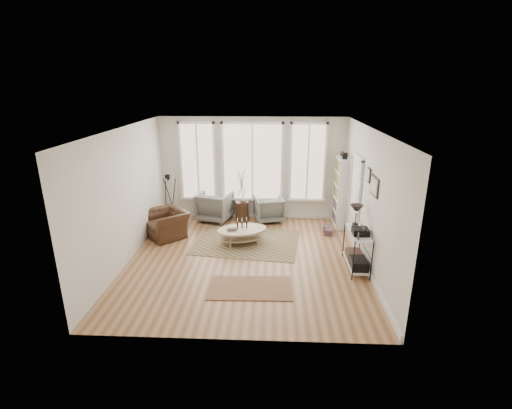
{
  "coord_description": "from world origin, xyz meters",
  "views": [
    {
      "loc": [
        0.58,
        -7.52,
        3.81
      ],
      "look_at": [
        0.2,
        0.6,
        1.1
      ],
      "focal_mm": 26.0,
      "sensor_mm": 36.0,
      "label": 1
    }
  ],
  "objects_px": {
    "bookcase": "(341,192)",
    "low_shelf": "(357,246)",
    "armchair_left": "(215,206)",
    "armchair_right": "(269,209)",
    "side_table": "(242,195)",
    "coffee_table": "(242,232)",
    "accent_chair": "(166,224)"
  },
  "relations": [
    {
      "from": "bookcase",
      "to": "low_shelf",
      "type": "xyz_separation_m",
      "value": [
        -0.06,
        -2.52,
        -0.44
      ]
    },
    {
      "from": "bookcase",
      "to": "low_shelf",
      "type": "relative_size",
      "value": 1.58
    },
    {
      "from": "armchair_left",
      "to": "accent_chair",
      "type": "xyz_separation_m",
      "value": [
        -1.08,
        -1.23,
        -0.08
      ]
    },
    {
      "from": "accent_chair",
      "to": "side_table",
      "type": "bearing_deg",
      "value": 80.25
    },
    {
      "from": "bookcase",
      "to": "coffee_table",
      "type": "relative_size",
      "value": 1.47
    },
    {
      "from": "coffee_table",
      "to": "armchair_right",
      "type": "height_order",
      "value": "armchair_right"
    },
    {
      "from": "side_table",
      "to": "accent_chair",
      "type": "bearing_deg",
      "value": -146.53
    },
    {
      "from": "side_table",
      "to": "accent_chair",
      "type": "height_order",
      "value": "side_table"
    },
    {
      "from": "coffee_table",
      "to": "armchair_right",
      "type": "bearing_deg",
      "value": 68.27
    },
    {
      "from": "low_shelf",
      "to": "side_table",
      "type": "bearing_deg",
      "value": 134.16
    },
    {
      "from": "armchair_left",
      "to": "armchair_right",
      "type": "relative_size",
      "value": 1.17
    },
    {
      "from": "bookcase",
      "to": "armchair_left",
      "type": "relative_size",
      "value": 2.27
    },
    {
      "from": "bookcase",
      "to": "low_shelf",
      "type": "height_order",
      "value": "bookcase"
    },
    {
      "from": "armchair_left",
      "to": "armchair_right",
      "type": "distance_m",
      "value": 1.54
    },
    {
      "from": "armchair_left",
      "to": "accent_chair",
      "type": "height_order",
      "value": "armchair_left"
    },
    {
      "from": "armchair_right",
      "to": "coffee_table",
      "type": "bearing_deg",
      "value": 53.53
    },
    {
      "from": "accent_chair",
      "to": "armchair_right",
      "type": "bearing_deg",
      "value": 71.85
    },
    {
      "from": "low_shelf",
      "to": "accent_chair",
      "type": "xyz_separation_m",
      "value": [
        -4.52,
        1.52,
        -0.17
      ]
    },
    {
      "from": "bookcase",
      "to": "armchair_left",
      "type": "bearing_deg",
      "value": 176.32
    },
    {
      "from": "bookcase",
      "to": "armchair_right",
      "type": "distance_m",
      "value": 2.06
    },
    {
      "from": "armchair_left",
      "to": "side_table",
      "type": "height_order",
      "value": "side_table"
    },
    {
      "from": "armchair_left",
      "to": "side_table",
      "type": "bearing_deg",
      "value": -165.01
    },
    {
      "from": "side_table",
      "to": "accent_chair",
      "type": "relative_size",
      "value": 1.51
    },
    {
      "from": "bookcase",
      "to": "accent_chair",
      "type": "bearing_deg",
      "value": -167.65
    },
    {
      "from": "coffee_table",
      "to": "bookcase",
      "type": "bearing_deg",
      "value": 28.1
    },
    {
      "from": "bookcase",
      "to": "side_table",
      "type": "height_order",
      "value": "bookcase"
    },
    {
      "from": "armchair_left",
      "to": "accent_chair",
      "type": "relative_size",
      "value": 0.87
    },
    {
      "from": "low_shelf",
      "to": "coffee_table",
      "type": "bearing_deg",
      "value": 155.96
    },
    {
      "from": "low_shelf",
      "to": "armchair_right",
      "type": "distance_m",
      "value": 3.34
    },
    {
      "from": "low_shelf",
      "to": "coffee_table",
      "type": "distance_m",
      "value": 2.79
    },
    {
      "from": "armchair_left",
      "to": "armchair_right",
      "type": "height_order",
      "value": "armchair_left"
    },
    {
      "from": "low_shelf",
      "to": "side_table",
      "type": "xyz_separation_m",
      "value": [
        -2.67,
        2.75,
        0.24
      ]
    }
  ]
}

